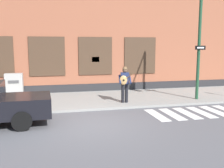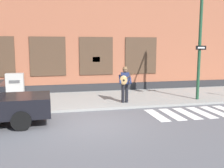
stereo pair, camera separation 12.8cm
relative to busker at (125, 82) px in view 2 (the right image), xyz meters
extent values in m
plane|color=#56565B|center=(-2.16, -2.82, -1.08)|extent=(160.00, 160.00, 0.00)
cube|color=gray|center=(-2.16, 1.35, -1.03)|extent=(28.00, 4.44, 0.10)
cube|color=#99563D|center=(-2.16, 5.57, 3.13)|extent=(28.00, 4.00, 8.42)
cube|color=#28282B|center=(-2.16, 3.55, -0.81)|extent=(28.00, 0.04, 0.55)
cube|color=#473323|center=(-3.55, 3.54, 1.12)|extent=(2.00, 0.06, 2.22)
cube|color=black|center=(-3.55, 3.53, 1.12)|extent=(1.88, 0.03, 2.10)
cube|color=#473323|center=(-0.77, 3.54, 1.12)|extent=(2.00, 0.06, 2.22)
cube|color=black|center=(-0.77, 3.53, 1.12)|extent=(1.88, 0.03, 2.10)
cube|color=#473323|center=(2.01, 3.54, 1.12)|extent=(2.00, 0.06, 2.22)
cube|color=black|center=(2.01, 3.53, 1.12)|extent=(1.88, 0.03, 2.10)
cube|color=yellow|center=(-0.77, 3.52, 0.92)|extent=(0.44, 0.02, 0.30)
cube|color=silver|center=(0.74, -2.17, -1.08)|extent=(0.42, 1.90, 0.01)
cube|color=silver|center=(1.41, -2.17, -1.08)|extent=(0.42, 1.90, 0.01)
cube|color=silver|center=(2.08, -2.17, -1.08)|extent=(0.42, 1.90, 0.01)
cube|color=silver|center=(2.75, -2.17, -1.08)|extent=(0.42, 1.90, 0.01)
cube|color=silver|center=(3.42, -2.17, -1.08)|extent=(0.42, 1.90, 0.01)
cube|color=silver|center=(-3.49, -1.49, -0.34)|extent=(0.07, 0.24, 0.12)
cube|color=silver|center=(-3.46, -2.63, -0.34)|extent=(0.07, 0.24, 0.12)
cylinder|color=black|center=(-4.42, -1.21, -0.75)|extent=(0.67, 0.26, 0.66)
cylinder|color=black|center=(-4.38, -2.96, -0.75)|extent=(0.67, 0.26, 0.66)
cylinder|color=black|center=(0.11, 0.02, -0.53)|extent=(0.15, 0.15, 0.90)
cylinder|color=black|center=(-0.08, 0.03, -0.53)|extent=(0.15, 0.15, 0.90)
cube|color=navy|center=(0.02, 0.04, 0.19)|extent=(0.41, 0.28, 0.55)
sphere|color=brown|center=(0.02, 0.04, 0.57)|extent=(0.22, 0.22, 0.22)
cylinder|color=olive|center=(0.02, 0.04, 0.64)|extent=(0.28, 0.28, 0.02)
cylinder|color=olive|center=(0.02, 0.04, 0.69)|extent=(0.18, 0.18, 0.09)
cylinder|color=navy|center=(0.24, -0.10, 0.15)|extent=(0.17, 0.52, 0.39)
cylinder|color=navy|center=(-0.24, -0.02, 0.15)|extent=(0.17, 0.52, 0.39)
ellipsoid|color=tan|center=(-0.09, -0.13, 0.12)|extent=(0.37, 0.18, 0.44)
cylinder|color=black|center=(-0.10, -0.19, 0.12)|extent=(0.09, 0.02, 0.09)
cylinder|color=brown|center=(0.16, -0.19, 0.30)|extent=(0.47, 0.11, 0.34)
cylinder|color=#1E472D|center=(3.83, -0.04, 1.62)|extent=(0.15, 0.15, 5.20)
cube|color=black|center=(3.84, -0.15, 1.62)|extent=(0.60, 0.09, 0.20)
cube|color=white|center=(3.84, -0.17, 1.62)|extent=(0.40, 0.06, 0.07)
cube|color=#ADADA8|center=(-5.34, 3.12, -0.37)|extent=(0.92, 0.52, 1.21)
cube|color=#4C4C4C|center=(-5.34, 2.85, -0.19)|extent=(0.55, 0.02, 0.16)
camera|label=1|loc=(-3.44, -11.80, 1.70)|focal=42.00mm
camera|label=2|loc=(-3.31, -11.83, 1.70)|focal=42.00mm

